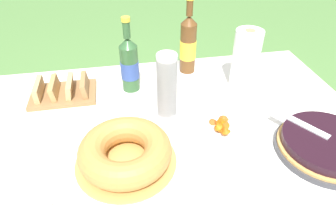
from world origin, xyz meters
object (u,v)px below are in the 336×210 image
(cider_bottle_amber, at_px, (188,44))
(bread_board, at_px, (63,91))
(cider_bottle_green, at_px, (129,64))
(paper_towel_roll, at_px, (245,60))
(bundt_cake, at_px, (125,152))
(cup_stack, at_px, (167,87))
(berry_tart, at_px, (326,145))
(snack_plate_left, at_px, (222,128))

(cider_bottle_amber, xyz_separation_m, bread_board, (-0.55, -0.11, -0.11))
(cider_bottle_green, bearing_deg, paper_towel_roll, -8.03)
(cider_bottle_amber, relative_size, bread_board, 1.32)
(bundt_cake, height_order, paper_towel_roll, paper_towel_roll)
(cider_bottle_green, bearing_deg, bread_board, -178.80)
(cider_bottle_amber, relative_size, paper_towel_roll, 1.35)
(bundt_cake, relative_size, cup_stack, 1.24)
(berry_tart, relative_size, bundt_cake, 1.00)
(snack_plate_left, xyz_separation_m, bread_board, (-0.57, 0.33, 0.01))
(paper_towel_roll, bearing_deg, cup_stack, -157.95)
(bundt_cake, xyz_separation_m, bread_board, (-0.23, 0.41, -0.02))
(bundt_cake, height_order, snack_plate_left, bundt_cake)
(berry_tart, xyz_separation_m, paper_towel_roll, (-0.12, 0.42, 0.10))
(berry_tart, height_order, cup_stack, cup_stack)
(berry_tart, bearing_deg, cider_bottle_amber, 117.95)
(cup_stack, distance_m, bread_board, 0.46)
(bundt_cake, xyz_separation_m, cider_bottle_amber, (0.32, 0.52, 0.09))
(cup_stack, distance_m, cider_bottle_amber, 0.35)
(cup_stack, distance_m, cider_bottle_green, 0.24)
(bread_board, bearing_deg, berry_tart, -29.27)
(cider_bottle_amber, bearing_deg, paper_towel_roll, -40.79)
(snack_plate_left, height_order, bread_board, bread_board)
(paper_towel_roll, xyz_separation_m, bread_board, (-0.75, 0.06, -0.10))
(bundt_cake, relative_size, cider_bottle_amber, 0.92)
(bundt_cake, distance_m, paper_towel_roll, 0.63)
(cider_bottle_green, relative_size, bread_board, 1.20)
(berry_tart, bearing_deg, cup_stack, 149.02)
(cider_bottle_green, relative_size, snack_plate_left, 1.55)
(cider_bottle_amber, height_order, bread_board, cider_bottle_amber)
(cup_stack, relative_size, snack_plate_left, 1.27)
(cider_bottle_amber, xyz_separation_m, paper_towel_roll, (0.20, -0.17, -0.01))
(cup_stack, xyz_separation_m, paper_towel_roll, (0.35, 0.14, -0.00))
(cup_stack, height_order, snack_plate_left, cup_stack)
(cup_stack, bearing_deg, bundt_cake, -128.55)
(cider_bottle_green, relative_size, cider_bottle_amber, 0.91)
(bundt_cake, bearing_deg, berry_tart, -6.39)
(berry_tart, relative_size, bread_board, 1.21)
(berry_tart, xyz_separation_m, bread_board, (-0.86, 0.48, -0.00))
(snack_plate_left, bearing_deg, cider_bottle_green, 131.16)
(cup_stack, bearing_deg, cider_bottle_amber, 64.14)
(berry_tart, xyz_separation_m, cider_bottle_amber, (-0.32, 0.60, 0.10))
(paper_towel_roll, bearing_deg, bundt_cake, -145.82)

